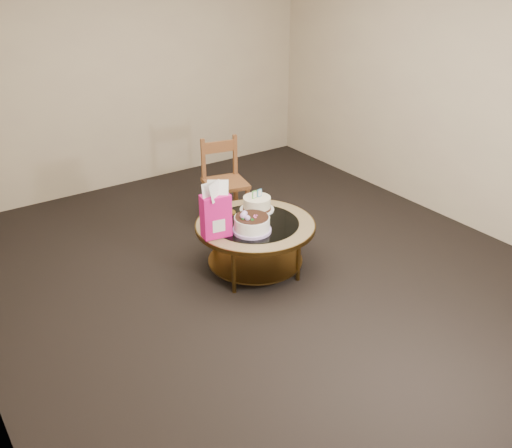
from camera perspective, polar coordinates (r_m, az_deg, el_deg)
ground at (r=5.02m, az=-0.07°, el=-4.54°), size 5.00×5.00×0.00m
room_walls at (r=4.43m, az=-0.08°, el=12.80°), size 4.52×5.02×2.61m
coffee_table at (r=4.84m, az=-0.07°, el=-0.71°), size 1.02×1.02×0.46m
decorated_cake at (r=4.63m, az=-0.43°, el=-0.08°), size 0.32×0.32×0.18m
cream_cake at (r=5.00m, az=0.09°, el=2.02°), size 0.30×0.30×0.19m
gift_bag at (r=4.51m, az=-4.06°, el=1.40°), size 0.25×0.20×0.46m
pillar_candle at (r=4.94m, az=-2.81°, el=1.30°), size 0.13×0.13×0.10m
dining_chair at (r=5.71m, az=-3.19°, el=4.30°), size 0.47×0.47×0.85m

